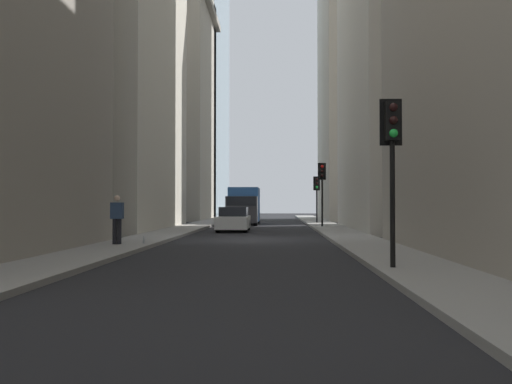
{
  "coord_description": "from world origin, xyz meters",
  "views": [
    {
      "loc": [
        -24.73,
        -1.15,
        1.61
      ],
      "look_at": [
        18.26,
        0.5,
        2.52
      ],
      "focal_mm": 38.79,
      "sensor_mm": 36.0,
      "label": 1
    }
  ],
  "objects_px": {
    "traffic_light_far_junction": "(322,180)",
    "pedestrian": "(117,217)",
    "traffic_light_midblock": "(317,189)",
    "discarded_bottle": "(144,240)",
    "delivery_truck": "(244,206)",
    "sedan_white": "(234,220)",
    "traffic_light_foreground": "(392,142)"
  },
  "relations": [
    {
      "from": "traffic_light_far_junction",
      "to": "discarded_bottle",
      "type": "height_order",
      "value": "traffic_light_far_junction"
    },
    {
      "from": "traffic_light_foreground",
      "to": "traffic_light_far_junction",
      "type": "height_order",
      "value": "traffic_light_far_junction"
    },
    {
      "from": "traffic_light_far_junction",
      "to": "pedestrian",
      "type": "relative_size",
      "value": 2.34
    },
    {
      "from": "traffic_light_midblock",
      "to": "discarded_bottle",
      "type": "distance_m",
      "value": 24.75
    },
    {
      "from": "pedestrian",
      "to": "traffic_light_midblock",
      "type": "bearing_deg",
      "value": -20.71
    },
    {
      "from": "traffic_light_foreground",
      "to": "discarded_bottle",
      "type": "bearing_deg",
      "value": 45.92
    },
    {
      "from": "traffic_light_foreground",
      "to": "traffic_light_far_junction",
      "type": "distance_m",
      "value": 23.29
    },
    {
      "from": "delivery_truck",
      "to": "discarded_bottle",
      "type": "bearing_deg",
      "value": 173.78
    },
    {
      "from": "delivery_truck",
      "to": "traffic_light_foreground",
      "type": "distance_m",
      "value": 29.79
    },
    {
      "from": "traffic_light_far_junction",
      "to": "delivery_truck",
      "type": "bearing_deg",
      "value": 42.43
    },
    {
      "from": "traffic_light_midblock",
      "to": "pedestrian",
      "type": "bearing_deg",
      "value": 159.29
    },
    {
      "from": "traffic_light_midblock",
      "to": "traffic_light_far_junction",
      "type": "relative_size",
      "value": 0.87
    },
    {
      "from": "sedan_white",
      "to": "traffic_light_midblock",
      "type": "bearing_deg",
      "value": -26.61
    },
    {
      "from": "delivery_truck",
      "to": "traffic_light_far_junction",
      "type": "xyz_separation_m",
      "value": [
        -6.0,
        -5.49,
        1.73
      ]
    },
    {
      "from": "traffic_light_midblock",
      "to": "discarded_bottle",
      "type": "relative_size",
      "value": 13.41
    },
    {
      "from": "traffic_light_foreground",
      "to": "pedestrian",
      "type": "height_order",
      "value": "traffic_light_foreground"
    },
    {
      "from": "delivery_truck",
      "to": "sedan_white",
      "type": "relative_size",
      "value": 1.5
    },
    {
      "from": "delivery_truck",
      "to": "traffic_light_far_junction",
      "type": "bearing_deg",
      "value": -137.57
    },
    {
      "from": "traffic_light_midblock",
      "to": "discarded_bottle",
      "type": "bearing_deg",
      "value": 160.92
    },
    {
      "from": "delivery_truck",
      "to": "traffic_light_far_junction",
      "type": "height_order",
      "value": "traffic_light_far_junction"
    },
    {
      "from": "traffic_light_far_junction",
      "to": "pedestrian",
      "type": "height_order",
      "value": "traffic_light_far_junction"
    },
    {
      "from": "delivery_truck",
      "to": "pedestrian",
      "type": "distance_m",
      "value": 22.53
    },
    {
      "from": "traffic_light_far_junction",
      "to": "discarded_bottle",
      "type": "xyz_separation_m",
      "value": [
        -15.92,
        7.87,
        -2.94
      ]
    },
    {
      "from": "discarded_bottle",
      "to": "pedestrian",
      "type": "bearing_deg",
      "value": 112.61
    },
    {
      "from": "traffic_light_foreground",
      "to": "discarded_bottle",
      "type": "distance_m",
      "value": 10.95
    },
    {
      "from": "traffic_light_far_junction",
      "to": "discarded_bottle",
      "type": "distance_m",
      "value": 18.0
    },
    {
      "from": "pedestrian",
      "to": "discarded_bottle",
      "type": "relative_size",
      "value": 6.57
    },
    {
      "from": "delivery_truck",
      "to": "traffic_light_far_junction",
      "type": "relative_size",
      "value": 1.56
    },
    {
      "from": "sedan_white",
      "to": "discarded_bottle",
      "type": "relative_size",
      "value": 15.93
    },
    {
      "from": "traffic_light_midblock",
      "to": "discarded_bottle",
      "type": "height_order",
      "value": "traffic_light_midblock"
    },
    {
      "from": "sedan_white",
      "to": "traffic_light_foreground",
      "type": "bearing_deg",
      "value": -164.88
    },
    {
      "from": "sedan_white",
      "to": "traffic_light_midblock",
      "type": "distance_m",
      "value": 12.82
    }
  ]
}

